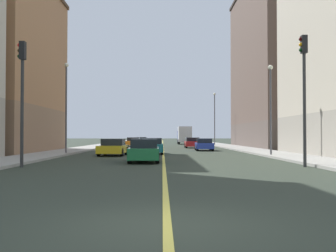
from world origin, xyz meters
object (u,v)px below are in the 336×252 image
at_px(building_left_mid, 289,64).
at_px(traffic_light_right_near, 22,86).
at_px(car_teal, 152,146).
at_px(box_truck, 184,135).
at_px(car_green, 144,151).
at_px(car_red, 192,143).
at_px(car_yellow, 113,148).
at_px(street_lamp_left_near, 271,100).
at_px(street_lamp_left_far, 215,114).
at_px(car_orange, 133,142).
at_px(street_lamp_right_near, 66,98).
at_px(car_black, 142,141).
at_px(car_blue, 204,145).
at_px(traffic_light_left_near, 304,83).

height_order(building_left_mid, traffic_light_right_near, building_left_mid).
bearing_deg(car_teal, box_truck, 82.56).
xyz_separation_m(car_teal, car_green, (-0.17, -9.94, 0.01)).
bearing_deg(car_red, box_truck, 89.54).
distance_m(building_left_mid, car_yellow, 30.80).
height_order(street_lamp_left_near, street_lamp_left_far, street_lamp_left_far).
bearing_deg(car_green, car_teal, 89.00).
height_order(building_left_mid, street_lamp_left_far, building_left_mid).
bearing_deg(car_green, car_orange, 95.28).
relative_size(street_lamp_right_near, car_black, 1.71).
relative_size(building_left_mid, car_red, 5.38).
bearing_deg(building_left_mid, car_black, 133.67).
distance_m(car_orange, car_green, 33.41).
xyz_separation_m(car_red, box_truck, (0.17, 20.73, 1.01)).
distance_m(car_teal, car_blue, 9.19).
xyz_separation_m(car_red, car_black, (-7.56, 22.91, -0.03)).
distance_m(car_yellow, car_red, 20.49).
bearing_deg(traffic_light_left_near, street_lamp_right_near, 139.09).
bearing_deg(traffic_light_left_near, car_yellow, 134.15).
bearing_deg(traffic_light_left_near, car_green, 155.02).
bearing_deg(street_lamp_left_far, car_orange, -160.21).
height_order(building_left_mid, traffic_light_left_near, building_left_mid).
distance_m(car_yellow, car_black, 41.91).
height_order(street_lamp_left_far, car_green, street_lamp_left_far).
distance_m(street_lamp_left_near, street_lamp_right_near, 16.46).
bearing_deg(car_black, traffic_light_left_near, -78.46).
xyz_separation_m(building_left_mid, traffic_light_left_near, (-9.58, -31.80, -6.69)).
xyz_separation_m(car_orange, box_truck, (8.12, 13.95, 1.03)).
bearing_deg(car_blue, street_lamp_left_near, -71.76).
distance_m(traffic_light_left_near, car_blue, 21.79).
xyz_separation_m(street_lamp_right_near, street_lamp_left_far, (16.12, 28.42, 0.33)).
height_order(traffic_light_left_near, box_truck, traffic_light_left_near).
xyz_separation_m(traffic_light_left_near, street_lamp_left_near, (1.02, 9.77, 0.02)).
relative_size(street_lamp_left_far, car_blue, 1.93).
xyz_separation_m(street_lamp_right_near, box_truck, (11.95, 37.96, -2.99)).
height_order(traffic_light_right_near, car_red, traffic_light_right_near).
height_order(street_lamp_left_far, car_orange, street_lamp_left_far).
xyz_separation_m(street_lamp_left_far, car_teal, (-9.04, -27.76, -4.31)).
bearing_deg(traffic_light_left_near, street_lamp_left_far, 88.60).
bearing_deg(car_orange, street_lamp_left_near, -65.79).
xyz_separation_m(traffic_light_left_near, car_blue, (-2.79, 21.31, -3.61)).
bearing_deg(street_lamp_right_near, car_green, -53.30).
bearing_deg(car_teal, building_left_mid, 45.71).
height_order(street_lamp_left_far, car_blue, street_lamp_left_far).
xyz_separation_m(building_left_mid, traffic_light_right_near, (-23.70, -31.80, -6.90)).
relative_size(car_yellow, box_truck, 0.63).
distance_m(street_lamp_right_near, car_orange, 24.64).
xyz_separation_m(traffic_light_left_near, car_orange, (-11.27, 37.09, -3.61)).
distance_m(car_teal, box_truck, 37.62).
height_order(car_teal, car_green, car_green).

